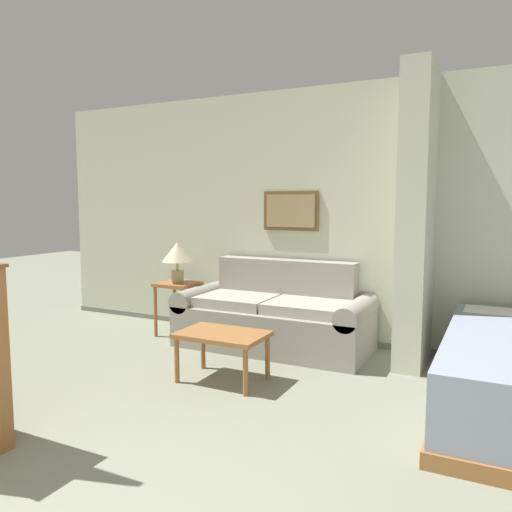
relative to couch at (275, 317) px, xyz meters
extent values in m
cube|color=beige|center=(0.44, 0.48, 0.99)|extent=(6.93, 0.12, 2.60)
cube|color=slate|center=(0.44, 0.41, -0.28)|extent=(6.93, 0.02, 0.06)
cube|color=brown|center=(0.00, 0.40, 1.04)|extent=(0.61, 0.02, 0.41)
cube|color=#9E845B|center=(0.00, 0.39, 1.04)|extent=(0.54, 0.01, 0.34)
cube|color=beige|center=(1.32, 0.07, 0.99)|extent=(0.24, 0.69, 2.60)
cube|color=gray|center=(0.00, -0.04, -0.10)|extent=(1.49, 0.84, 0.40)
cube|color=gray|center=(0.00, 0.28, 0.32)|extent=(1.49, 0.20, 0.44)
cube|color=gray|center=(-0.84, -0.04, -0.10)|extent=(0.20, 0.84, 0.40)
cylinder|color=gray|center=(-0.84, -0.04, 0.14)|extent=(0.22, 0.84, 0.22)
cube|color=gray|center=(0.84, -0.04, -0.10)|extent=(0.20, 0.84, 0.40)
cylinder|color=gray|center=(0.84, -0.04, 0.14)|extent=(0.22, 0.84, 0.22)
cube|color=#A49F94|center=(-0.37, -0.09, 0.15)|extent=(0.73, 0.60, 0.10)
cube|color=#A49F94|center=(0.37, -0.09, 0.15)|extent=(0.73, 0.60, 0.10)
cube|color=#996033|center=(0.02, -1.07, 0.08)|extent=(0.70, 0.47, 0.04)
cylinder|color=#996033|center=(-0.29, -1.26, -0.12)|extent=(0.04, 0.04, 0.36)
cylinder|color=#996033|center=(0.33, -1.26, -0.12)|extent=(0.04, 0.04, 0.36)
cylinder|color=#996033|center=(-0.29, -0.87, -0.12)|extent=(0.04, 0.04, 0.36)
cylinder|color=#996033|center=(0.33, -0.87, -0.12)|extent=(0.04, 0.04, 0.36)
cube|color=#996033|center=(-1.13, -0.05, 0.25)|extent=(0.40, 0.40, 0.04)
cylinder|color=#996033|center=(-1.30, -0.22, -0.04)|extent=(0.04, 0.04, 0.54)
cylinder|color=#996033|center=(-0.96, -0.22, -0.04)|extent=(0.04, 0.04, 0.54)
cylinder|color=#996033|center=(-1.30, 0.13, -0.04)|extent=(0.04, 0.04, 0.54)
cylinder|color=#996033|center=(-0.96, 0.13, -0.04)|extent=(0.04, 0.04, 0.54)
cylinder|color=tan|center=(-1.13, -0.05, 0.34)|extent=(0.13, 0.13, 0.13)
cylinder|color=tan|center=(-1.13, -0.05, 0.45)|extent=(0.02, 0.02, 0.10)
cone|color=beige|center=(-1.13, -0.05, 0.60)|extent=(0.33, 0.33, 0.21)
camera|label=1|loc=(2.00, -4.45, 1.13)|focal=35.00mm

